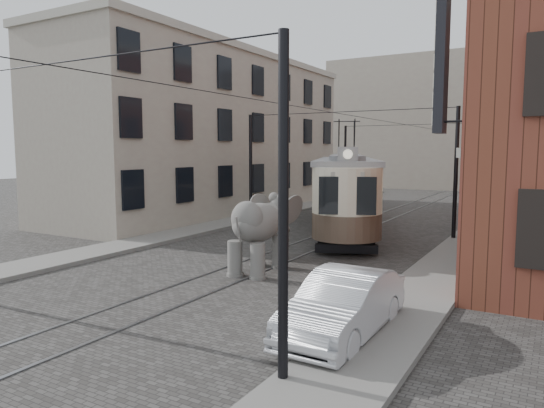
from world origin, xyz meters
The scene contains 10 objects.
ground centered at (0.00, 0.00, 0.00)m, with size 120.00×120.00×0.00m, color #454340.
tram_rails centered at (0.00, 0.00, 0.01)m, with size 1.54×80.00×0.02m, color slate, non-canonical shape.
sidewalk_right centered at (6.00, 0.00, 0.07)m, with size 2.00×60.00×0.15m, color slate.
sidewalk_left centered at (-6.50, 0.00, 0.07)m, with size 2.00×60.00×0.15m, color slate.
stucco_building centered at (-11.00, 10.00, 5.00)m, with size 7.00×24.00×10.00m, color gray.
distant_block centered at (0.00, 40.00, 7.00)m, with size 28.00×10.00×14.00m, color gray.
catenary centered at (-0.20, 5.00, 3.00)m, with size 11.00×30.20×6.00m, color black, non-canonical shape.
tram centered at (-0.38, 6.99, 2.80)m, with size 2.91×14.10×5.60m, color beige, non-canonical shape.
elephant centered at (0.56, -3.30, 1.29)m, with size 2.32×4.21×2.58m, color #5F5D58, non-canonical shape.
parked_car centered at (5.23, -7.30, 0.71)m, with size 1.51×4.28×1.41m, color silver.
Camera 1 is at (9.16, -17.24, 4.06)m, focal length 32.86 mm.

